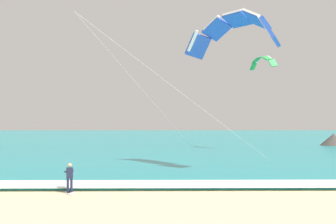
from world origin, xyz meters
name	(u,v)px	position (x,y,z in m)	size (l,w,h in m)	color
sea	(147,139)	(0.00, 73.07, 0.10)	(200.00, 120.00, 0.20)	teal
surf_foam	(109,184)	(0.00, 14.07, 0.22)	(200.00, 2.83, 0.04)	white
surfboard	(70,193)	(-1.98, 12.26, 0.03)	(0.91, 1.47, 0.09)	white
kitesurfer	(70,176)	(-1.99, 12.28, 0.94)	(0.64, 0.64, 1.69)	#191E38
kite_primary	(233,29)	(8.85, 21.04, 11.27)	(13.62, 11.88, 11.45)	blue
kite_distant	(262,61)	(15.96, 40.55, 11.57)	(2.70, 4.38, 1.67)	green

